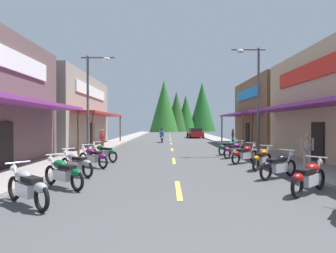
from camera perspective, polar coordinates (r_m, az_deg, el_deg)
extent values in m
cube|color=#4C4C4F|center=(28.20, 0.75, -3.65)|extent=(9.65, 84.41, 0.10)
cube|color=#9E9991|center=(28.76, -11.34, -3.36)|extent=(2.37, 84.41, 0.12)
cube|color=#9E9991|center=(28.89, 12.77, -3.34)|extent=(2.37, 84.41, 0.12)
cube|color=#E0C64C|center=(8.42, 2.31, -13.21)|extent=(0.16, 2.40, 0.01)
cube|color=#E0C64C|center=(14.71, 1.34, -7.28)|extent=(0.16, 2.40, 0.01)
cube|color=#E0C64C|center=(21.17, 0.96, -4.89)|extent=(0.16, 2.40, 0.01)
cube|color=#E0C64C|center=(27.69, 0.76, -3.61)|extent=(0.16, 2.40, 0.01)
cube|color=#E0C64C|center=(33.79, 0.64, -2.86)|extent=(0.16, 2.40, 0.01)
cube|color=#E0C64C|center=(40.32, 0.55, -2.31)|extent=(0.16, 2.40, 0.01)
cube|color=#E0C64C|center=(46.51, 0.49, -1.93)|extent=(0.16, 2.40, 0.01)
cube|color=#E0C64C|center=(52.88, 0.45, -1.63)|extent=(0.16, 2.40, 0.01)
cube|color=#E0C64C|center=(59.55, 0.41, -1.39)|extent=(0.16, 2.40, 0.01)
cube|color=#8C338C|center=(12.82, -27.81, 4.47)|extent=(1.80, 9.56, 0.16)
cylinder|color=brown|center=(16.74, -18.29, -1.53)|extent=(0.14, 0.14, 2.82)
cube|color=white|center=(13.49, -31.08, 12.48)|extent=(0.10, 7.43, 0.90)
cube|color=black|center=(13.24, -31.07, -3.68)|extent=(0.08, 1.10, 2.10)
cube|color=gray|center=(26.80, -24.44, 2.92)|extent=(8.48, 12.42, 6.29)
cube|color=#B72D28|center=(25.10, -13.70, 2.56)|extent=(1.80, 11.18, 0.16)
cylinder|color=brown|center=(19.70, -15.45, -1.22)|extent=(0.14, 0.14, 2.82)
cylinder|color=brown|center=(30.22, -9.96, -0.60)|extent=(0.14, 0.14, 2.82)
cube|color=white|center=(25.46, -15.56, 7.05)|extent=(0.10, 8.70, 0.90)
cube|color=black|center=(25.32, -15.58, -1.65)|extent=(0.08, 1.10, 2.10)
cube|color=#8C338C|center=(15.00, 26.32, 3.90)|extent=(1.80, 11.44, 0.16)
cylinder|color=brown|center=(19.87, 17.42, -1.21)|extent=(0.14, 0.14, 2.82)
cube|color=red|center=(15.61, 29.17, 10.67)|extent=(0.10, 8.90, 0.90)
cube|color=black|center=(15.40, 29.17, -3.09)|extent=(0.08, 1.10, 2.10)
cube|color=brown|center=(27.63, 23.43, 2.72)|extent=(6.83, 9.78, 6.16)
cube|color=#8C338C|center=(26.22, 14.73, 2.47)|extent=(1.80, 8.80, 0.16)
cylinder|color=brown|center=(21.97, 15.72, -1.04)|extent=(0.14, 0.14, 2.82)
cylinder|color=brown|center=(30.15, 11.41, -0.61)|extent=(0.14, 0.14, 2.82)
cube|color=#197FCC|center=(26.58, 16.50, 6.56)|extent=(0.10, 6.85, 0.90)
cube|color=black|center=(26.45, 16.52, -1.56)|extent=(0.08, 1.10, 2.10)
cylinder|color=#474C51|center=(17.24, -16.48, 4.10)|extent=(0.14, 0.14, 6.17)
cylinder|color=#474C51|center=(17.52, -14.48, 13.92)|extent=(2.05, 0.10, 0.10)
ellipsoid|color=silver|center=(17.37, -12.76, 13.70)|extent=(0.50, 0.30, 0.24)
cylinder|color=#474C51|center=(17.45, 18.68, 4.84)|extent=(0.14, 0.14, 6.65)
cylinder|color=#474C51|center=(17.80, 16.73, 15.30)|extent=(2.05, 0.10, 0.10)
ellipsoid|color=silver|center=(17.64, 15.04, 15.11)|extent=(0.50, 0.30, 0.24)
torus|color=black|center=(9.59, 29.50, -9.66)|extent=(0.55, 0.49, 0.64)
torus|color=black|center=(8.23, 25.74, -11.34)|extent=(0.55, 0.49, 0.64)
cube|color=silver|center=(8.89, 27.77, -9.94)|extent=(0.72, 0.66, 0.32)
ellipsoid|color=#A51414|center=(9.02, 28.27, -7.73)|extent=(0.63, 0.60, 0.28)
cube|color=black|center=(8.61, 27.14, -8.38)|extent=(0.64, 0.60, 0.12)
ellipsoid|color=#A51414|center=(8.23, 25.89, -9.71)|extent=(0.49, 0.47, 0.24)
cylinder|color=silver|center=(9.41, 29.23, -7.81)|extent=(0.32, 0.28, 0.71)
cylinder|color=silver|center=(9.26, 28.97, -5.64)|extent=(0.42, 0.49, 0.04)
sphere|color=white|center=(9.54, 29.58, -6.50)|extent=(0.16, 0.16, 0.16)
torus|color=black|center=(11.47, 24.58, -7.96)|extent=(0.59, 0.44, 0.64)
torus|color=black|center=(10.25, 20.07, -8.97)|extent=(0.59, 0.44, 0.64)
cube|color=silver|center=(10.84, 22.46, -8.03)|extent=(0.74, 0.62, 0.32)
ellipsoid|color=black|center=(10.96, 23.05, -6.24)|extent=(0.64, 0.58, 0.28)
cube|color=black|center=(10.59, 21.70, -6.69)|extent=(0.65, 0.56, 0.12)
ellipsoid|color=black|center=(10.25, 20.24, -7.66)|extent=(0.50, 0.44, 0.24)
cylinder|color=silver|center=(11.32, 24.24, -6.39)|extent=(0.34, 0.25, 0.71)
cylinder|color=silver|center=(11.18, 23.91, -4.57)|extent=(0.36, 0.52, 0.04)
sphere|color=white|center=(11.43, 24.67, -5.32)|extent=(0.16, 0.16, 0.16)
torus|color=black|center=(13.45, 20.52, -6.70)|extent=(0.48, 0.56, 0.64)
torus|color=black|center=(12.06, 18.17, -7.53)|extent=(0.48, 0.56, 0.64)
cube|color=silver|center=(12.74, 19.41, -6.73)|extent=(0.66, 0.72, 0.32)
ellipsoid|color=#BF660C|center=(12.89, 19.72, -5.22)|extent=(0.60, 0.64, 0.28)
cube|color=black|center=(12.48, 19.02, -5.59)|extent=(0.60, 0.64, 0.12)
ellipsoid|color=#BF660C|center=(12.07, 18.26, -6.42)|extent=(0.47, 0.49, 0.24)
cylinder|color=silver|center=(13.29, 20.34, -5.35)|extent=(0.28, 0.32, 0.71)
cylinder|color=silver|center=(13.15, 20.17, -3.80)|extent=(0.49, 0.41, 0.04)
sphere|color=white|center=(13.43, 20.57, -4.44)|extent=(0.16, 0.16, 0.16)
torus|color=black|center=(14.99, 17.72, -5.95)|extent=(0.56, 0.48, 0.64)
torus|color=black|center=(13.77, 14.24, -6.51)|extent=(0.56, 0.48, 0.64)
cube|color=silver|center=(14.37, 16.05, -5.90)|extent=(0.72, 0.66, 0.32)
ellipsoid|color=#A51414|center=(14.50, 16.52, -4.58)|extent=(0.64, 0.60, 0.28)
cube|color=black|center=(14.13, 15.47, -4.87)|extent=(0.64, 0.59, 0.12)
ellipsoid|color=#A51414|center=(13.79, 14.36, -5.54)|extent=(0.49, 0.46, 0.24)
cylinder|color=silver|center=(14.85, 17.45, -4.73)|extent=(0.33, 0.28, 0.71)
cylinder|color=silver|center=(14.72, 17.19, -3.33)|extent=(0.41, 0.49, 0.04)
sphere|color=white|center=(14.96, 17.79, -3.92)|extent=(0.16, 0.16, 0.16)
torus|color=black|center=(17.11, 15.48, -5.14)|extent=(0.54, 0.50, 0.64)
torus|color=black|center=(15.88, 12.52, -5.57)|extent=(0.54, 0.50, 0.64)
cube|color=silver|center=(16.48, 14.06, -5.07)|extent=(0.71, 0.67, 0.32)
ellipsoid|color=#721972|center=(16.62, 14.45, -3.92)|extent=(0.63, 0.61, 0.28)
cube|color=black|center=(16.25, 13.56, -4.16)|extent=(0.63, 0.61, 0.12)
ellipsoid|color=#721972|center=(15.90, 12.63, -4.73)|extent=(0.49, 0.47, 0.24)
cylinder|color=silver|center=(16.97, 15.25, -4.07)|extent=(0.32, 0.29, 0.71)
cylinder|color=silver|center=(16.85, 15.03, -2.84)|extent=(0.43, 0.47, 0.04)
sphere|color=white|center=(17.09, 15.54, -3.36)|extent=(0.16, 0.16, 0.16)
torus|color=black|center=(18.69, 14.27, -4.66)|extent=(0.55, 0.49, 0.64)
torus|color=black|center=(17.49, 11.41, -5.01)|extent=(0.55, 0.49, 0.64)
cube|color=silver|center=(18.07, 12.89, -4.58)|extent=(0.71, 0.67, 0.32)
ellipsoid|color=#0C5933|center=(18.21, 13.27, -3.53)|extent=(0.63, 0.61, 0.28)
cube|color=black|center=(17.85, 12.41, -3.74)|extent=(0.64, 0.60, 0.12)
ellipsoid|color=#0C5933|center=(17.51, 11.52, -4.25)|extent=(0.49, 0.47, 0.24)
cylinder|color=silver|center=(18.55, 14.04, -3.67)|extent=(0.32, 0.29, 0.71)
cylinder|color=silver|center=(18.43, 13.83, -2.55)|extent=(0.42, 0.48, 0.04)
sphere|color=white|center=(18.67, 14.33, -3.03)|extent=(0.16, 0.16, 0.16)
torus|color=black|center=(8.30, -29.65, -11.26)|extent=(0.56, 0.48, 0.64)
torus|color=black|center=(6.95, -25.04, -13.54)|extent=(0.56, 0.48, 0.64)
cube|color=silver|center=(7.60, -27.56, -11.72)|extent=(0.72, 0.66, 0.32)
ellipsoid|color=#99999E|center=(7.72, -28.17, -9.11)|extent=(0.64, 0.60, 0.28)
cube|color=black|center=(7.32, -26.78, -9.95)|extent=(0.64, 0.60, 0.12)
ellipsoid|color=#99999E|center=(6.95, -25.23, -11.61)|extent=(0.49, 0.46, 0.24)
cylinder|color=silver|center=(8.12, -29.32, -9.15)|extent=(0.33, 0.28, 0.71)
cylinder|color=silver|center=(7.95, -29.02, -6.65)|extent=(0.41, 0.49, 0.04)
sphere|color=white|center=(8.23, -29.74, -7.60)|extent=(0.16, 0.16, 0.16)
torus|color=black|center=(9.87, -23.44, -9.34)|extent=(0.57, 0.47, 0.64)
torus|color=black|center=(8.61, -18.55, -10.79)|extent=(0.57, 0.47, 0.64)
cube|color=silver|center=(9.22, -21.17, -9.53)|extent=(0.72, 0.65, 0.32)
ellipsoid|color=#0C5933|center=(9.34, -21.82, -7.42)|extent=(0.64, 0.60, 0.28)
cube|color=black|center=(8.96, -20.35, -8.01)|extent=(0.65, 0.59, 0.12)
ellipsoid|color=#0C5933|center=(8.61, -18.75, -9.23)|extent=(0.49, 0.46, 0.24)
cylinder|color=silver|center=(9.71, -23.08, -7.54)|extent=(0.33, 0.27, 0.71)
cylinder|color=silver|center=(9.56, -22.74, -5.43)|extent=(0.40, 0.50, 0.04)
sphere|color=white|center=(9.82, -23.54, -6.27)|extent=(0.16, 0.16, 0.16)
torus|color=black|center=(11.81, -20.78, -7.70)|extent=(0.56, 0.47, 0.64)
torus|color=black|center=(10.57, -16.55, -8.66)|extent=(0.56, 0.47, 0.64)
cube|color=silver|center=(11.17, -18.78, -7.76)|extent=(0.72, 0.65, 0.32)
ellipsoid|color=#99999E|center=(11.30, -19.34, -6.03)|extent=(0.64, 0.60, 0.28)
cube|color=black|center=(10.93, -18.07, -6.46)|extent=(0.64, 0.59, 0.12)
ellipsoid|color=#99999E|center=(10.58, -16.71, -7.40)|extent=(0.49, 0.46, 0.24)
cylinder|color=silver|center=(11.66, -20.45, -6.17)|extent=(0.33, 0.28, 0.71)
cylinder|color=silver|center=(11.52, -20.15, -4.41)|extent=(0.40, 0.50, 0.04)
sphere|color=white|center=(11.78, -20.86, -5.13)|extent=(0.16, 0.16, 0.16)
torus|color=black|center=(13.71, -17.36, -6.55)|extent=(0.56, 0.48, 0.64)
torus|color=black|center=(12.51, -13.49, -7.22)|extent=(0.56, 0.48, 0.64)
cube|color=silver|center=(13.09, -15.52, -6.53)|extent=(0.72, 0.66, 0.32)
ellipsoid|color=#721972|center=(13.22, -16.03, -5.07)|extent=(0.64, 0.60, 0.28)
cube|color=black|center=(12.86, -14.87, -5.40)|extent=(0.64, 0.59, 0.12)
ellipsoid|color=#721972|center=(12.52, -13.63, -6.16)|extent=(0.49, 0.46, 0.24)
cylinder|color=silver|center=(13.57, -17.06, -5.22)|extent=(0.33, 0.28, 0.71)
cylinder|color=silver|center=(13.44, -16.78, -3.69)|extent=(0.41, 0.49, 0.04)
sphere|color=white|center=(13.68, -17.44, -4.33)|extent=(0.16, 0.16, 0.16)
torus|color=black|center=(15.53, -15.24, -5.71)|extent=(0.58, 0.46, 0.64)
torus|color=black|center=(14.40, -11.47, -6.20)|extent=(0.58, 0.46, 0.64)
cube|color=silver|center=(14.95, -13.43, -5.65)|extent=(0.73, 0.64, 0.32)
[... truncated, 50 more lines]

